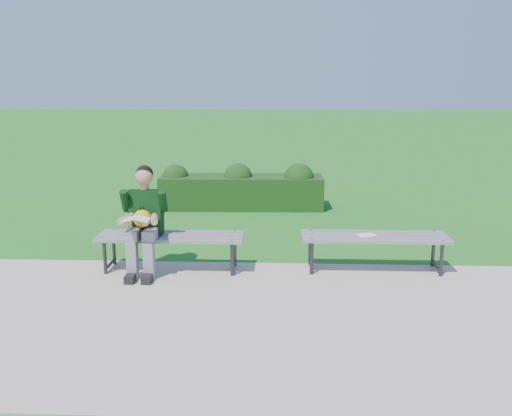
{
  "coord_description": "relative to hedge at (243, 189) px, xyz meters",
  "views": [
    {
      "loc": [
        0.78,
        -7.06,
        2.35
      ],
      "look_at": [
        0.47,
        -0.18,
        0.79
      ],
      "focal_mm": 40.0,
      "sensor_mm": 36.0,
      "label": 1
    }
  ],
  "objects": [
    {
      "name": "ground",
      "position": [
        -0.06,
        -3.33,
        -0.37
      ],
      "size": [
        80.0,
        80.0,
        0.0
      ],
      "color": "#22681B",
      "rests_on": "ground"
    },
    {
      "name": "walkway",
      "position": [
        -0.06,
        -5.08,
        -0.36
      ],
      "size": [
        30.0,
        3.5,
        0.02
      ],
      "color": "beige",
      "rests_on": "ground"
    },
    {
      "name": "hedge",
      "position": [
        0.0,
        0.0,
        0.0
      ],
      "size": [
        3.03,
        0.83,
        0.85
      ],
      "color": "#153B17",
      "rests_on": "ground"
    },
    {
      "name": "bench_left",
      "position": [
        -0.64,
        -3.65,
        0.05
      ],
      "size": [
        1.8,
        0.5,
        0.46
      ],
      "color": "slate",
      "rests_on": "walkway"
    },
    {
      "name": "bench_right",
      "position": [
        1.88,
        -3.55,
        0.05
      ],
      "size": [
        1.8,
        0.5,
        0.46
      ],
      "color": "slate",
      "rests_on": "walkway"
    },
    {
      "name": "seated_boy",
      "position": [
        -0.94,
        -3.74,
        0.35
      ],
      "size": [
        0.56,
        0.76,
        1.31
      ],
      "color": "gray",
      "rests_on": "walkway"
    },
    {
      "name": "paper_sheet",
      "position": [
        1.78,
        -3.55,
        0.11
      ],
      "size": [
        0.26,
        0.23,
        0.01
      ],
      "color": "white",
      "rests_on": "bench_right"
    }
  ]
}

